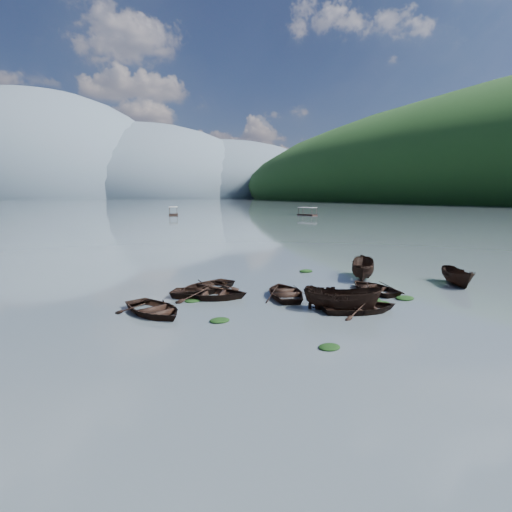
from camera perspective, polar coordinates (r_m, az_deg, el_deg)
name	(u,v)px	position (r m, az deg, el deg)	size (l,w,h in m)	color
ground_plane	(364,334)	(19.48, 15.22, -10.72)	(2400.00, 2400.00, 0.00)	#49545B
haze_mtn_b	(44,198)	(915.26, -28.01, 7.29)	(520.00, 520.00, 340.00)	#475666
haze_mtn_c	(146,198)	(926.55, -15.47, 7.99)	(520.00, 520.00, 260.00)	#475666
haze_mtn_d	(222,198)	(972.43, -4.85, 8.29)	(520.00, 520.00, 220.00)	#475666
rowboat_0	(154,314)	(22.55, -14.37, -8.01)	(3.17, 4.44, 0.92)	black
rowboat_1	(285,296)	(25.55, 4.23, -5.78)	(3.16, 4.42, 0.92)	black
rowboat_2	(342,311)	(22.95, 12.16, -7.63)	(1.62, 4.30, 1.66)	black
rowboat_3	(373,291)	(27.96, 16.43, -4.85)	(2.93, 4.10, 0.85)	black
rowboat_4	(360,312)	(23.01, 14.66, -7.68)	(3.04, 4.26, 0.88)	black
rowboat_5	(457,285)	(32.05, 26.77, -3.73)	(1.45, 3.87, 1.49)	black
rowboat_6	(209,298)	(25.30, -6.68, -5.96)	(3.43, 4.80, 0.99)	black
rowboat_7	(205,291)	(26.98, -7.23, -5.04)	(3.37, 4.71, 0.98)	black
rowboat_8	(362,279)	(31.90, 14.90, -3.13)	(1.71, 4.53, 1.75)	black
weed_clump_0	(329,348)	(17.50, 10.43, -12.81)	(0.96, 0.79, 0.21)	black
weed_clump_1	(220,321)	(20.69, -5.22, -9.29)	(1.05, 0.84, 0.23)	black
weed_clump_2	(380,305)	(24.66, 17.33, -6.69)	(1.25, 1.00, 0.27)	black
weed_clump_3	(373,300)	(25.55, 16.38, -6.12)	(0.97, 0.82, 0.21)	black
weed_clump_4	(405,299)	(26.50, 20.49, -5.79)	(1.21, 0.96, 0.25)	black
weed_clump_5	(144,303)	(24.93, -15.71, -6.45)	(0.95, 0.76, 0.20)	black
weed_clump_6	(192,301)	(24.62, -9.06, -6.42)	(0.96, 0.80, 0.20)	black
weed_clump_7	(306,272)	(33.76, 7.16, -2.26)	(1.17, 0.94, 0.26)	black
pontoon_centre	(173,215)	(130.94, -11.71, 5.72)	(2.83, 6.79, 2.60)	black
pontoon_right	(307,215)	(128.06, 7.32, 5.77)	(2.65, 6.37, 2.44)	black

